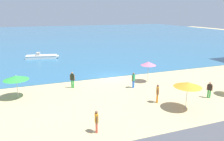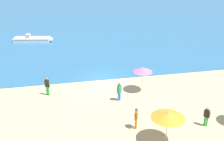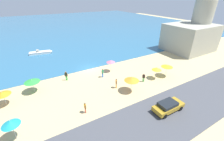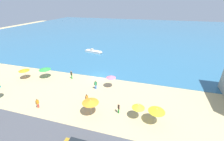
% 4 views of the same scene
% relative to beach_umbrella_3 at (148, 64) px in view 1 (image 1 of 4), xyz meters
% --- Properties ---
extents(ground_plane, '(160.00, 160.00, 0.00)m').
position_rel_beach_umbrella_3_xyz_m(ground_plane, '(-3.47, 3.22, -2.24)').
color(ground_plane, tan).
extents(sea, '(150.00, 110.00, 0.05)m').
position_rel_beach_umbrella_3_xyz_m(sea, '(-3.47, 58.22, -2.22)').
color(sea, '#2F688E').
rests_on(sea, ground_plane).
extents(beach_umbrella_3, '(1.80, 1.80, 2.53)m').
position_rel_beach_umbrella_3_xyz_m(beach_umbrella_3, '(0.00, 0.00, 0.00)').
color(beach_umbrella_3, '#B2B2B7').
rests_on(beach_umbrella_3, ground_plane).
extents(beach_umbrella_5, '(2.39, 2.39, 2.31)m').
position_rel_beach_umbrella_3_xyz_m(beach_umbrella_5, '(-14.44, -0.07, -0.21)').
color(beach_umbrella_5, '#B2B2B7').
rests_on(beach_umbrella_5, ground_plane).
extents(beach_umbrella_7, '(2.36, 2.36, 2.49)m').
position_rel_beach_umbrella_3_xyz_m(beach_umbrella_7, '(-0.65, -7.87, -0.03)').
color(beach_umbrella_7, '#B2B2B7').
rests_on(beach_umbrella_7, ground_plane).
extents(bather_0, '(0.27, 0.56, 1.64)m').
position_rel_beach_umbrella_3_xyz_m(bather_0, '(-8.99, -8.89, -1.33)').
color(bather_0, '#EC5B45').
rests_on(bather_0, ground_plane).
extents(bather_1, '(0.36, 0.51, 1.76)m').
position_rel_beach_umbrella_3_xyz_m(bather_1, '(-2.26, -5.82, -1.26)').
color(bather_1, orange).
rests_on(bather_1, ground_plane).
extents(bather_2, '(0.51, 0.37, 1.82)m').
position_rel_beach_umbrella_3_xyz_m(bather_2, '(-8.88, 0.95, -1.22)').
color(bather_2, green).
rests_on(bather_2, ground_plane).
extents(bather_3, '(0.38, 0.49, 1.64)m').
position_rel_beach_umbrella_3_xyz_m(bather_3, '(3.13, -6.56, -1.33)').
color(bather_3, green).
rests_on(bather_3, ground_plane).
extents(bather_4, '(0.51, 0.37, 1.75)m').
position_rel_beach_umbrella_3_xyz_m(bather_4, '(-2.56, -1.35, -1.26)').
color(bather_4, blue).
rests_on(bather_4, ground_plane).
extents(skiff_nearshore, '(5.80, 2.60, 1.11)m').
position_rel_beach_umbrella_3_xyz_m(skiff_nearshore, '(-11.31, 18.47, -1.87)').
color(skiff_nearshore, white).
rests_on(skiff_nearshore, sea).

